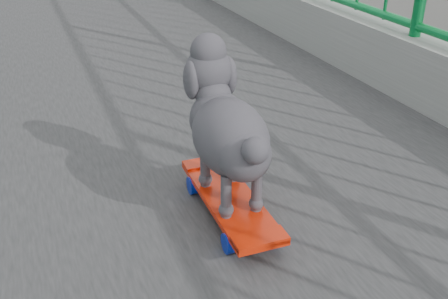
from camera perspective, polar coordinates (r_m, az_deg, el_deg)
skateboard at (r=1.70m, az=0.63°, el=-5.68°), size 0.18×0.55×0.07m
poodle at (r=1.60m, az=0.31°, el=2.49°), size 0.23×0.53×0.44m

